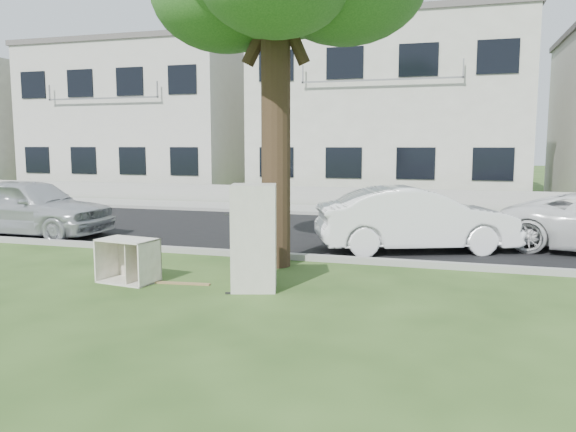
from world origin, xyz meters
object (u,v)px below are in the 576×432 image
(fridge, at_px, (254,237))
(cabinet, at_px, (128,260))
(car_center, at_px, (416,219))
(car_left, at_px, (29,207))

(fridge, height_order, cabinet, fridge)
(fridge, distance_m, car_center, 4.63)
(fridge, bearing_deg, car_left, 138.63)
(cabinet, relative_size, car_left, 0.22)
(cabinet, bearing_deg, car_center, 51.92)
(fridge, xyz_separation_m, car_center, (2.24, 4.05, -0.14))
(fridge, relative_size, car_left, 0.39)
(fridge, distance_m, car_left, 8.06)
(car_left, bearing_deg, cabinet, -124.13)
(fridge, xyz_separation_m, car_left, (-7.30, 3.41, -0.10))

